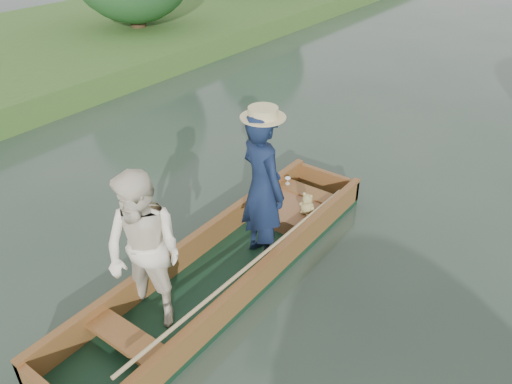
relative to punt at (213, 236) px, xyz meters
The scene contains 2 objects.
ground 0.76m from the punt, 82.48° to the left, with size 120.00×120.00×0.00m, color #283D30.
punt is the anchor object (origin of this frame).
Camera 1 is at (3.14, -3.66, 4.20)m, focal length 35.00 mm.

